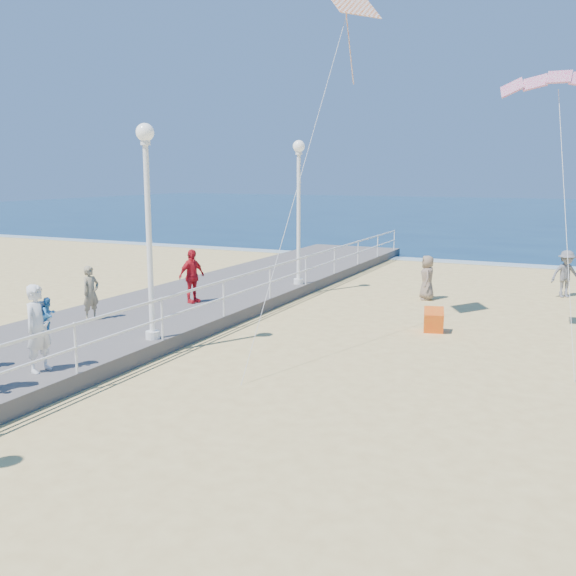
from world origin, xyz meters
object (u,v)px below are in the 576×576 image
at_px(woman_holding_toddler, 39,328).
at_px(box_kite, 434,322).
at_px(beach_walker_a, 566,274).
at_px(toddler_held, 49,314).
at_px(lamp_post_mid, 148,209).
at_px(beach_walker_c, 427,278).
at_px(spectator_3, 192,276).
at_px(spectator_6, 91,293).
at_px(lamp_post_far, 299,197).

bearing_deg(woman_holding_toddler, box_kite, -37.96).
distance_m(woman_holding_toddler, beach_walker_a, 18.58).
relative_size(woman_holding_toddler, toddler_held, 2.55).
bearing_deg(lamp_post_mid, box_kite, 41.61).
xyz_separation_m(lamp_post_mid, beach_walker_c, (4.65, 10.02, -2.85)).
relative_size(beach_walker_a, box_kite, 2.90).
bearing_deg(spectator_3, beach_walker_a, -37.51).
height_order(spectator_6, beach_walker_c, spectator_6).
height_order(woman_holding_toddler, beach_walker_c, woman_holding_toddler).
bearing_deg(toddler_held, woman_holding_toddler, 134.22).
relative_size(toddler_held, box_kite, 1.22).
bearing_deg(spectator_3, lamp_post_mid, -144.10).
xyz_separation_m(spectator_3, box_kite, (7.61, 0.98, -0.97)).
height_order(toddler_held, spectator_6, toddler_held).
relative_size(beach_walker_a, beach_walker_c, 1.08).
bearing_deg(beach_walker_c, spectator_3, -64.67).
bearing_deg(lamp_post_far, beach_walker_c, 12.41).
relative_size(toddler_held, beach_walker_a, 0.42).
height_order(spectator_3, beach_walker_c, spectator_3).
bearing_deg(woman_holding_toddler, beach_walker_c, -22.00).
xyz_separation_m(woman_holding_toddler, spectator_3, (-1.17, 7.51, -0.06)).
height_order(woman_holding_toddler, spectator_6, woman_holding_toddler).
xyz_separation_m(woman_holding_toddler, beach_walker_c, (5.14, 13.23, -0.52)).
bearing_deg(woman_holding_toddler, spectator_3, 8.10).
xyz_separation_m(lamp_post_mid, lamp_post_far, (0.00, 9.00, 0.00)).
bearing_deg(box_kite, lamp_post_far, 134.30).
bearing_deg(lamp_post_far, lamp_post_mid, -90.00).
distance_m(spectator_6, box_kite, 9.86).
distance_m(lamp_post_mid, spectator_3, 5.20).
bearing_deg(lamp_post_far, spectator_6, -109.99).
relative_size(spectator_6, beach_walker_c, 0.96).
xyz_separation_m(toddler_held, beach_walker_a, (9.51, 15.72, -0.74)).
xyz_separation_m(spectator_3, beach_walker_a, (10.83, 8.36, -0.40)).
relative_size(woman_holding_toddler, box_kite, 3.11).
bearing_deg(lamp_post_far, spectator_3, -109.46).
distance_m(lamp_post_mid, woman_holding_toddler, 3.99).
bearing_deg(lamp_post_far, toddler_held, -91.60).
xyz_separation_m(toddler_held, box_kite, (6.29, 8.34, -1.32)).
bearing_deg(beach_walker_a, beach_walker_c, -178.65).
xyz_separation_m(lamp_post_far, box_kite, (5.95, -3.71, -3.36)).
distance_m(lamp_post_mid, spectator_6, 3.95).
bearing_deg(beach_walker_c, toddler_held, -37.73).
relative_size(woman_holding_toddler, beach_walker_a, 1.07).
bearing_deg(toddler_held, lamp_post_far, -2.38).
bearing_deg(spectator_6, toddler_held, -141.52).
height_order(woman_holding_toddler, toddler_held, woman_holding_toddler).
xyz_separation_m(spectator_6, beach_walker_c, (7.55, 9.00, -0.37)).
relative_size(woman_holding_toddler, spectator_3, 1.07).
bearing_deg(beach_walker_c, spectator_6, -56.86).
distance_m(spectator_6, beach_walker_a, 16.77).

